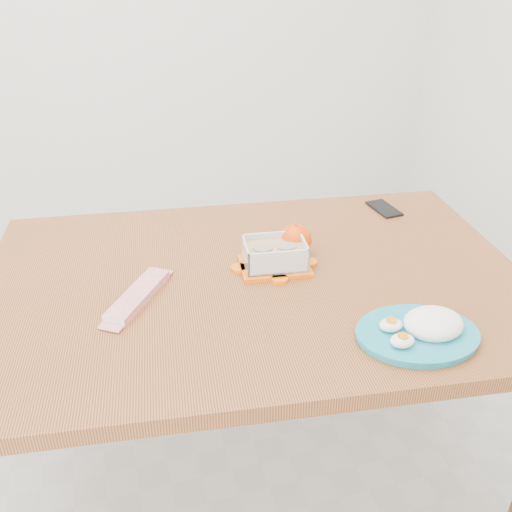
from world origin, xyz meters
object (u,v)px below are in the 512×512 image
object	(u,v)px
orange_fruit	(295,240)
smartphone	(384,209)
food_container	(275,255)
rice_plate	(423,328)
dining_table	(256,305)

from	to	relation	value
orange_fruit	smartphone	distance (m)	0.42
food_container	rice_plate	bearing A→B (deg)	-53.24
orange_fruit	smartphone	size ratio (longest dim) A/B	0.70
orange_fruit	smartphone	bearing A→B (deg)	27.95
dining_table	orange_fruit	distance (m)	0.20
dining_table	food_container	size ratio (longest dim) A/B	7.56
orange_fruit	rice_plate	bearing A→B (deg)	-71.84
dining_table	orange_fruit	bearing A→B (deg)	38.22
dining_table	orange_fruit	xyz separation A→B (m)	(0.13, 0.08, 0.13)
dining_table	smartphone	bearing A→B (deg)	35.61
dining_table	food_container	xyz separation A→B (m)	(0.06, 0.03, 0.12)
orange_fruit	dining_table	bearing A→B (deg)	-148.45
food_container	smartphone	size ratio (longest dim) A/B	1.54
food_container	smartphone	xyz separation A→B (m)	(0.44, 0.24, -0.03)
food_container	orange_fruit	distance (m)	0.09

